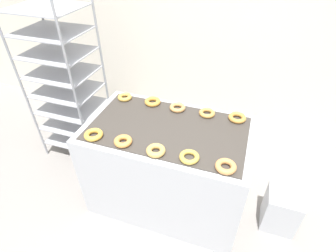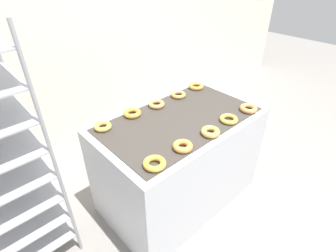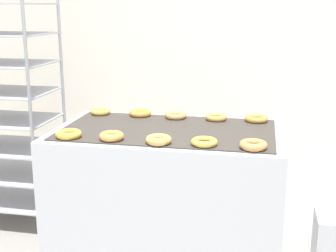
{
  "view_description": "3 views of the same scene",
  "coord_description": "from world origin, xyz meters",
  "px_view_note": "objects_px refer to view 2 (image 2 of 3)",
  "views": [
    {
      "loc": [
        0.57,
        -1.0,
        2.35
      ],
      "look_at": [
        0.0,
        0.68,
        0.98
      ],
      "focal_mm": 28.0,
      "sensor_mm": 36.0,
      "label": 1
    },
    {
      "loc": [
        -1.36,
        -0.64,
        2.13
      ],
      "look_at": [
        0.0,
        0.83,
        0.81
      ],
      "focal_mm": 28.0,
      "sensor_mm": 36.0,
      "label": 2
    },
    {
      "loc": [
        0.57,
        -2.14,
        1.72
      ],
      "look_at": [
        0.0,
        0.68,
        0.98
      ],
      "focal_mm": 50.0,
      "sensor_mm": 36.0,
      "label": 3
    }
  ],
  "objects_px": {
    "donut_near_leftmost": "(155,163)",
    "donut_far_left": "(132,113)",
    "donut_near_rightmost": "(248,108)",
    "donut_far_right": "(178,95)",
    "glaze_bin": "(238,136)",
    "donut_far_leftmost": "(103,126)",
    "fryer_machine": "(179,161)",
    "donut_near_right": "(229,119)",
    "donut_far_center": "(156,104)",
    "donut_near_left": "(183,146)",
    "donut_near_center": "(210,132)",
    "donut_far_rightmost": "(196,86)"
  },
  "relations": [
    {
      "from": "donut_near_leftmost",
      "to": "donut_far_left",
      "type": "xyz_separation_m",
      "value": [
        0.28,
        0.63,
        0.0
      ]
    },
    {
      "from": "donut_near_rightmost",
      "to": "donut_far_right",
      "type": "relative_size",
      "value": 1.05
    },
    {
      "from": "glaze_bin",
      "to": "donut_far_leftmost",
      "type": "xyz_separation_m",
      "value": [
        -1.67,
        0.26,
        0.76
      ]
    },
    {
      "from": "donut_far_leftmost",
      "to": "fryer_machine",
      "type": "bearing_deg",
      "value": -28.82
    },
    {
      "from": "donut_far_right",
      "to": "donut_near_right",
      "type": "bearing_deg",
      "value": -90.52
    },
    {
      "from": "fryer_machine",
      "to": "donut_far_right",
      "type": "distance_m",
      "value": 0.64
    },
    {
      "from": "donut_far_right",
      "to": "donut_far_center",
      "type": "bearing_deg",
      "value": -179.67
    },
    {
      "from": "donut_far_left",
      "to": "donut_far_right",
      "type": "relative_size",
      "value": 1.06
    },
    {
      "from": "glaze_bin",
      "to": "donut_far_center",
      "type": "xyz_separation_m",
      "value": [
        -1.11,
        0.25,
        0.76
      ]
    },
    {
      "from": "fryer_machine",
      "to": "donut_near_rightmost",
      "type": "bearing_deg",
      "value": -30.29
    },
    {
      "from": "donut_near_rightmost",
      "to": "donut_far_right",
      "type": "xyz_separation_m",
      "value": [
        -0.27,
        0.62,
        -0.0
      ]
    },
    {
      "from": "donut_near_left",
      "to": "donut_far_center",
      "type": "bearing_deg",
      "value": 65.98
    },
    {
      "from": "donut_near_center",
      "to": "donut_near_right",
      "type": "bearing_deg",
      "value": 4.08
    },
    {
      "from": "fryer_machine",
      "to": "donut_far_rightmost",
      "type": "xyz_separation_m",
      "value": [
        0.55,
        0.31,
        0.5
      ]
    },
    {
      "from": "donut_near_left",
      "to": "donut_far_center",
      "type": "distance_m",
      "value": 0.66
    },
    {
      "from": "donut_near_left",
      "to": "glaze_bin",
      "type": "bearing_deg",
      "value": 14.34
    },
    {
      "from": "glaze_bin",
      "to": "donut_near_right",
      "type": "height_order",
      "value": "donut_near_right"
    },
    {
      "from": "donut_far_leftmost",
      "to": "donut_far_rightmost",
      "type": "relative_size",
      "value": 0.9
    },
    {
      "from": "fryer_machine",
      "to": "donut_far_leftmost",
      "type": "relative_size",
      "value": 10.33
    },
    {
      "from": "donut_near_right",
      "to": "glaze_bin",
      "type": "bearing_deg",
      "value": 22.9
    },
    {
      "from": "donut_near_center",
      "to": "donut_far_right",
      "type": "relative_size",
      "value": 1.02
    },
    {
      "from": "donut_near_leftmost",
      "to": "donut_far_center",
      "type": "relative_size",
      "value": 1.04
    },
    {
      "from": "donut_near_right",
      "to": "donut_far_leftmost",
      "type": "bearing_deg",
      "value": 143.61
    },
    {
      "from": "donut_near_left",
      "to": "donut_near_rightmost",
      "type": "bearing_deg",
      "value": -0.89
    },
    {
      "from": "donut_near_left",
      "to": "donut_far_right",
      "type": "xyz_separation_m",
      "value": [
        0.55,
        0.61,
        -0.0
      ]
    },
    {
      "from": "donut_near_center",
      "to": "donut_far_leftmost",
      "type": "distance_m",
      "value": 0.85
    },
    {
      "from": "donut_near_center",
      "to": "donut_far_left",
      "type": "bearing_deg",
      "value": 113.38
    },
    {
      "from": "fryer_machine",
      "to": "donut_near_left",
      "type": "bearing_deg",
      "value": -132.18
    },
    {
      "from": "donut_far_center",
      "to": "donut_far_rightmost",
      "type": "distance_m",
      "value": 0.55
    },
    {
      "from": "glaze_bin",
      "to": "donut_near_leftmost",
      "type": "bearing_deg",
      "value": -167.78
    },
    {
      "from": "glaze_bin",
      "to": "fryer_machine",
      "type": "bearing_deg",
      "value": -177.47
    },
    {
      "from": "donut_far_left",
      "to": "donut_far_center",
      "type": "xyz_separation_m",
      "value": [
        0.26,
        -0.02,
        -0.0
      ]
    },
    {
      "from": "fryer_machine",
      "to": "donut_far_center",
      "type": "distance_m",
      "value": 0.58
    },
    {
      "from": "donut_near_rightmost",
      "to": "donut_far_rightmost",
      "type": "relative_size",
      "value": 0.98
    },
    {
      "from": "donut_far_center",
      "to": "fryer_machine",
      "type": "bearing_deg",
      "value": -88.75
    },
    {
      "from": "donut_near_leftmost",
      "to": "donut_far_rightmost",
      "type": "relative_size",
      "value": 0.99
    },
    {
      "from": "donut_far_leftmost",
      "to": "donut_far_right",
      "type": "distance_m",
      "value": 0.84
    },
    {
      "from": "donut_near_rightmost",
      "to": "donut_far_leftmost",
      "type": "bearing_deg",
      "value": 150.45
    },
    {
      "from": "donut_near_leftmost",
      "to": "donut_near_rightmost",
      "type": "relative_size",
      "value": 1.01
    },
    {
      "from": "donut_far_left",
      "to": "donut_far_rightmost",
      "type": "relative_size",
      "value": 0.99
    },
    {
      "from": "donut_far_leftmost",
      "to": "donut_far_left",
      "type": "bearing_deg",
      "value": 1.76
    },
    {
      "from": "donut_near_left",
      "to": "donut_far_center",
      "type": "xyz_separation_m",
      "value": [
        0.27,
        0.6,
        -0.0
      ]
    },
    {
      "from": "glaze_bin",
      "to": "donut_near_right",
      "type": "distance_m",
      "value": 1.18
    },
    {
      "from": "donut_near_right",
      "to": "donut_far_leftmost",
      "type": "height_order",
      "value": "donut_far_leftmost"
    },
    {
      "from": "donut_near_leftmost",
      "to": "glaze_bin",
      "type": "bearing_deg",
      "value": 12.22
    },
    {
      "from": "donut_near_left",
      "to": "donut_far_leftmost",
      "type": "distance_m",
      "value": 0.68
    },
    {
      "from": "donut_near_rightmost",
      "to": "donut_far_leftmost",
      "type": "relative_size",
      "value": 1.09
    },
    {
      "from": "fryer_machine",
      "to": "glaze_bin",
      "type": "distance_m",
      "value": 1.14
    },
    {
      "from": "donut_far_center",
      "to": "donut_far_rightmost",
      "type": "relative_size",
      "value": 0.96
    },
    {
      "from": "donut_far_right",
      "to": "fryer_machine",
      "type": "bearing_deg",
      "value": -132.47
    }
  ]
}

